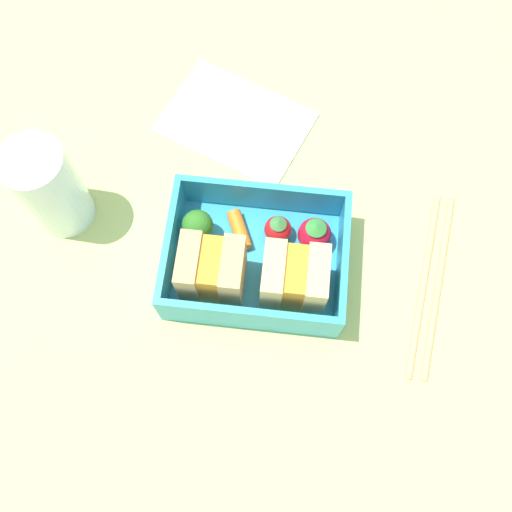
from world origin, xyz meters
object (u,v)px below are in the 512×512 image
strawberry_far_left (278,229)px  folded_napkin (236,121)px  strawberry_left (315,234)px  carrot_stick_far_left (239,230)px  sandwich_center_left (212,271)px  chopstick_pair (432,280)px  drinking_glass (49,188)px  broccoli_floret (198,226)px  sandwich_left (294,279)px

strawberry_far_left → folded_napkin: 13.84cm
strawberry_left → carrot_stick_far_left: (6.86, -0.06, -0.98)cm
strawberry_left → folded_napkin: 15.72cm
strawberry_far_left → carrot_stick_far_left: 3.60cm
strawberry_left → carrot_stick_far_left: bearing=-0.5°
sandwich_center_left → carrot_stick_far_left: (-1.67, -4.97, -2.41)cm
chopstick_pair → folded_napkin: size_ratio=1.27×
sandwich_center_left → strawberry_far_left: bearing=-135.1°
drinking_glass → folded_napkin: size_ratio=0.70×
strawberry_far_left → broccoli_floret: (7.17, 0.83, 0.76)cm
carrot_stick_far_left → folded_napkin: (1.93, -12.71, -1.68)cm
sandwich_left → sandwich_center_left: 7.01cm
carrot_stick_far_left → broccoli_floret: (3.65, 0.62, 1.47)cm
carrot_stick_far_left → broccoli_floret: size_ratio=1.00×
sandwich_center_left → carrot_stick_far_left: size_ratio=1.65×
carrot_stick_far_left → drinking_glass: size_ratio=0.37×
strawberry_left → folded_napkin: (8.79, -12.77, -2.66)cm
sandwich_left → chopstick_pair: size_ratio=0.34×
strawberry_left → chopstick_pair: bearing=168.4°
strawberry_far_left → broccoli_floret: bearing=6.6°
sandwich_left → strawberry_far_left: (1.82, -5.18, -1.70)cm
strawberry_left → broccoli_floret: same height
strawberry_left → drinking_glass: (23.85, -0.96, 2.13)cm
strawberry_far_left → folded_napkin: strawberry_far_left is taller
sandwich_center_left → drinking_glass: size_ratio=0.62×
sandwich_left → folded_napkin: size_ratio=0.43×
strawberry_far_left → folded_napkin: (5.45, -12.50, -2.38)cm
folded_napkin → broccoli_floret: bearing=82.6°
chopstick_pair → strawberry_far_left: bearing=-10.0°
chopstick_pair → drinking_glass: 35.54cm
strawberry_left → broccoli_floret: (10.51, 0.56, 0.49)cm
broccoli_floret → chopstick_pair: (-21.75, 1.76, -2.99)cm
chopstick_pair → folded_napkin: 25.07cm
strawberry_far_left → chopstick_pair: strawberry_far_left is taller
drinking_glass → sandwich_center_left: bearing=159.0°
sandwich_center_left → folded_napkin: 18.15cm
sandwich_left → strawberry_left: sandwich_left is taller
broccoli_floret → folded_napkin: 13.80cm
strawberry_left → drinking_glass: bearing=-2.3°
sandwich_center_left → chopstick_pair: 20.32cm
sandwich_center_left → strawberry_far_left: size_ratio=1.98×
sandwich_left → strawberry_left: size_ratio=1.68×
strawberry_far_left → sandwich_left: bearing=109.4°
sandwich_center_left → broccoli_floret: size_ratio=1.66×
sandwich_center_left → strawberry_far_left: 7.53cm
carrot_stick_far_left → drinking_glass: drinking_glass is taller
chopstick_pair → broccoli_floret: bearing=-4.6°
strawberry_far_left → chopstick_pair: (-14.57, 2.58, -2.23)cm
sandwich_left → chopstick_pair: bearing=-168.5°
strawberry_left → broccoli_floret: size_ratio=0.99×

